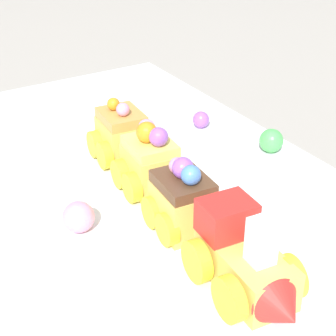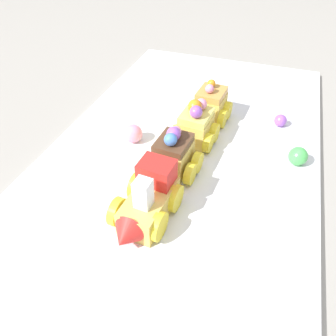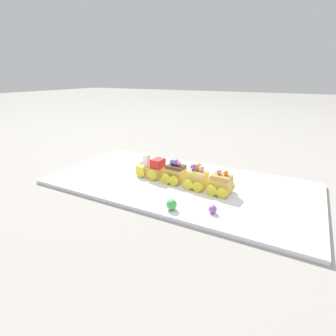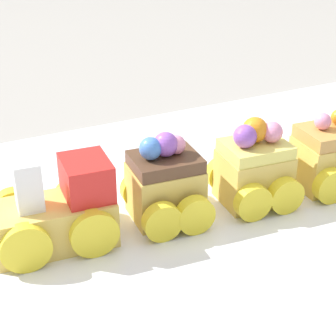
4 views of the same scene
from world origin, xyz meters
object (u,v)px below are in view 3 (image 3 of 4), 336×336
Objects in this scene: cake_train_locomotive at (150,169)px; gumball_purple at (213,209)px; cake_car_lemon at (197,178)px; gumball_green at (172,204)px; gumball_pink at (199,171)px; cake_car_caramel at (221,185)px; cake_car_chocolate at (175,174)px.

cake_train_locomotive is 5.47× the size of gumball_purple.
cake_car_lemon is at bearing 179.99° from cake_train_locomotive.
cake_car_lemon is 2.69× the size of gumball_green.
gumball_pink is at bearing -60.60° from gumball_purple.
cake_car_caramel is at bearing 136.73° from gumball_pink.
gumball_pink is 0.26m from gumball_purple.
cake_car_caramel is 3.33× the size of gumball_purple.
cake_car_chocolate is at bearing -179.77° from cake_train_locomotive.
cake_train_locomotive reaches higher than gumball_purple.
cake_car_lemon reaches higher than cake_train_locomotive.
cake_car_caramel is at bearing -81.54° from gumball_purple.
cake_train_locomotive is 0.17m from gumball_pink.
cake_car_caramel reaches higher than gumball_pink.
gumball_green is 0.94× the size of gumball_pink.
gumball_green is at bearing 18.48° from gumball_purple.
cake_train_locomotive is 4.12× the size of gumball_green.
cake_car_lemon is at bearing -91.34° from gumball_green.
cake_car_lemon is (-0.18, 0.01, 0.00)m from cake_train_locomotive.
cake_car_caramel is (-0.25, 0.02, 0.00)m from cake_train_locomotive.
gumball_purple is (-0.17, 0.14, -0.02)m from cake_car_chocolate.
cake_train_locomotive reaches higher than cake_car_caramel.
cake_car_chocolate is at bearing -0.11° from cake_car_caramel.
cake_car_chocolate is at bearing -38.02° from gumball_purple.
gumball_pink is (0.11, -0.10, -0.01)m from cake_car_caramel.
cake_car_lemon reaches higher than cake_car_chocolate.
cake_car_lemon is 3.57× the size of gumball_purple.
gumball_purple is at bearing 131.03° from cake_car_lemon.
cake_car_chocolate is 1.05× the size of cake_car_caramel.
gumball_pink is at bearing -113.32° from cake_car_chocolate.
cake_car_chocolate reaches higher than cake_car_caramel.
cake_car_lemon is (-0.08, 0.01, 0.00)m from cake_car_chocolate.
gumball_green is 0.10m from gumball_purple.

